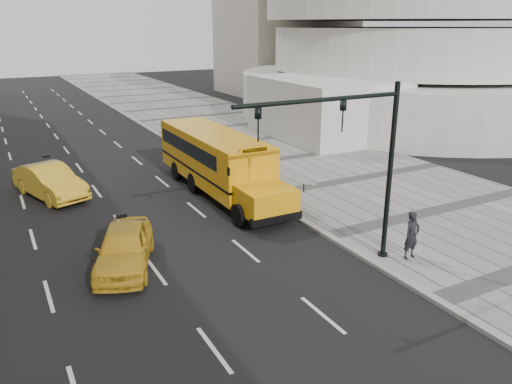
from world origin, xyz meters
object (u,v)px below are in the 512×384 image
taxi_near (124,248)px  traffic_signal (359,155)px  pedestrian (412,235)px  school_bus (216,157)px  taxi_far (50,181)px

taxi_near → traffic_signal: 8.67m
pedestrian → traffic_signal: 3.78m
school_bus → pedestrian: (2.83, -10.77, -0.73)m
school_bus → taxi_far: 8.25m
taxi_near → taxi_far: 9.38m
school_bus → taxi_near: school_bus is taller
school_bus → taxi_far: bearing=158.9°
pedestrian → traffic_signal: (-2.13, 0.61, 3.06)m
school_bus → traffic_signal: 10.44m
school_bus → taxi_near: (-6.33, -6.34, -1.01)m
traffic_signal → pedestrian: bearing=-16.0°
taxi_near → taxi_far: taxi_far is taller
school_bus → pedestrian: bearing=-75.3°
school_bus → pedestrian: 11.16m
school_bus → taxi_far: size_ratio=2.35×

